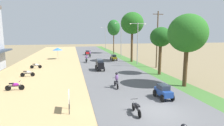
# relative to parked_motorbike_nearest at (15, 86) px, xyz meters

# --- Properties ---
(ground_plane) EXTENTS (180.00, 180.00, 0.00)m
(ground_plane) POSITION_rel_parked_motorbike_nearest_xyz_m (11.57, -7.70, -0.55)
(ground_plane) COLOR #7A6B4C
(road_strip) EXTENTS (9.00, 140.00, 0.08)m
(road_strip) POSITION_rel_parked_motorbike_nearest_xyz_m (11.57, -7.70, -0.51)
(road_strip) COLOR #565659
(road_strip) RESTS_ON ground
(median_strip) EXTENTS (2.40, 140.00, 0.06)m
(median_strip) POSITION_rel_parked_motorbike_nearest_xyz_m (17.27, -7.70, -0.52)
(median_strip) COLOR #3D6B2D
(median_strip) RESTS_ON ground
(parked_motorbike_nearest) EXTENTS (1.80, 0.54, 0.94)m
(parked_motorbike_nearest) POSITION_rel_parked_motorbike_nearest_xyz_m (0.00, 0.00, 0.00)
(parked_motorbike_nearest) COLOR black
(parked_motorbike_nearest) RESTS_ON dirt_shoulder
(parked_motorbike_second) EXTENTS (1.80, 0.54, 0.94)m
(parked_motorbike_second) POSITION_rel_parked_motorbike_nearest_xyz_m (-0.13, 6.15, 0.00)
(parked_motorbike_second) COLOR black
(parked_motorbike_second) RESTS_ON dirt_shoulder
(parked_motorbike_third) EXTENTS (1.80, 0.54, 0.94)m
(parked_motorbike_third) POSITION_rel_parked_motorbike_nearest_xyz_m (-0.14, 12.09, 0.00)
(parked_motorbike_third) COLOR black
(parked_motorbike_third) RESTS_ON dirt_shoulder
(street_signboard) EXTENTS (0.06, 1.30, 1.50)m
(street_signboard) POSITION_rel_parked_motorbike_nearest_xyz_m (5.33, -6.31, 0.55)
(street_signboard) COLOR #262628
(street_signboard) RESTS_ON dirt_shoulder
(vendor_umbrella) EXTENTS (2.20, 2.20, 2.52)m
(vendor_umbrella) POSITION_rel_parked_motorbike_nearest_xyz_m (2.54, 22.99, 1.75)
(vendor_umbrella) COLOR #99999E
(vendor_umbrella) RESTS_ON dirt_shoulder
(median_tree_nearest) EXTENTS (4.01, 4.01, 7.61)m
(median_tree_nearest) POSITION_rel_parked_motorbike_nearest_xyz_m (17.36, -2.21, 5.10)
(median_tree_nearest) COLOR #4C351E
(median_tree_nearest) RESTS_ON median_strip
(median_tree_second) EXTENTS (2.88, 2.88, 6.48)m
(median_tree_second) POSITION_rel_parked_motorbike_nearest_xyz_m (17.41, 3.74, 4.58)
(median_tree_second) COLOR #4C351E
(median_tree_second) RESTS_ON median_strip
(median_tree_third) EXTENTS (4.46, 4.46, 9.75)m
(median_tree_third) POSITION_rel_parked_motorbike_nearest_xyz_m (17.35, 15.78, 7.08)
(median_tree_third) COLOR #4C351E
(median_tree_third) RESTS_ON median_strip
(median_tree_fourth) EXTENTS (3.55, 3.55, 9.46)m
(median_tree_fourth) POSITION_rel_parked_motorbike_nearest_xyz_m (17.28, 31.89, 6.75)
(median_tree_fourth) COLOR #4C351E
(median_tree_fourth) RESTS_ON median_strip
(streetlamp_near) EXTENTS (3.16, 0.20, 7.53)m
(streetlamp_near) POSITION_rel_parked_motorbike_nearest_xyz_m (17.37, 12.61, 3.86)
(streetlamp_near) COLOR gray
(streetlamp_near) RESTS_ON median_strip
(streetlamp_mid) EXTENTS (3.16, 0.20, 8.27)m
(streetlamp_mid) POSITION_rel_parked_motorbike_nearest_xyz_m (17.37, 24.09, 4.24)
(streetlamp_mid) COLOR gray
(streetlamp_mid) RESTS_ON median_strip
(streetlamp_far) EXTENTS (3.16, 0.20, 7.92)m
(streetlamp_far) POSITION_rel_parked_motorbike_nearest_xyz_m (17.37, 45.41, 4.06)
(streetlamp_far) COLOR gray
(streetlamp_far) RESTS_ON median_strip
(utility_pole_near) EXTENTS (1.80, 0.20, 9.26)m
(utility_pole_near) POSITION_rel_parked_motorbike_nearest_xyz_m (19.44, 8.96, 4.27)
(utility_pole_near) COLOR brown
(utility_pole_near) RESTS_ON ground
(car_hatchback_blue) EXTENTS (1.04, 2.00, 1.23)m
(car_hatchback_blue) POSITION_rel_parked_motorbike_nearest_xyz_m (13.26, -5.30, 0.19)
(car_hatchback_blue) COLOR navy
(car_hatchback_blue) RESTS_ON road_strip
(car_van_black) EXTENTS (1.19, 2.41, 1.67)m
(car_van_black) POSITION_rel_parked_motorbike_nearest_xyz_m (9.75, 8.28, 0.47)
(car_van_black) COLOR black
(car_van_black) RESTS_ON road_strip
(car_sedan_yellow) EXTENTS (1.10, 2.26, 1.19)m
(car_sedan_yellow) POSITION_rel_parked_motorbike_nearest_xyz_m (14.23, 18.41, 0.19)
(car_sedan_yellow) COLOR gold
(car_sedan_yellow) RESTS_ON road_strip
(car_sedan_red) EXTENTS (1.10, 2.26, 1.19)m
(car_sedan_red) POSITION_rel_parked_motorbike_nearest_xyz_m (9.62, 29.82, 0.19)
(car_sedan_red) COLOR red
(car_sedan_red) RESTS_ON road_strip
(motorbike_ahead_second) EXTENTS (0.54, 1.80, 0.94)m
(motorbike_ahead_second) POSITION_rel_parked_motorbike_nearest_xyz_m (9.93, -7.74, 0.02)
(motorbike_ahead_second) COLOR black
(motorbike_ahead_second) RESTS_ON road_strip
(motorbike_ahead_third) EXTENTS (0.54, 1.80, 1.66)m
(motorbike_ahead_third) POSITION_rel_parked_motorbike_nearest_xyz_m (10.06, -1.27, 0.30)
(motorbike_ahead_third) COLOR black
(motorbike_ahead_third) RESTS_ON road_strip
(motorbike_ahead_fourth) EXTENTS (0.54, 1.80, 1.66)m
(motorbike_ahead_fourth) POSITION_rel_parked_motorbike_nearest_xyz_m (8.34, 16.50, 0.30)
(motorbike_ahead_fourth) COLOR black
(motorbike_ahead_fourth) RESTS_ON road_strip
(motorbike_ahead_fifth) EXTENTS (0.54, 1.80, 1.66)m
(motorbike_ahead_fifth) POSITION_rel_parked_motorbike_nearest_xyz_m (9.80, 24.45, 0.30)
(motorbike_ahead_fifth) COLOR black
(motorbike_ahead_fifth) RESTS_ON road_strip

